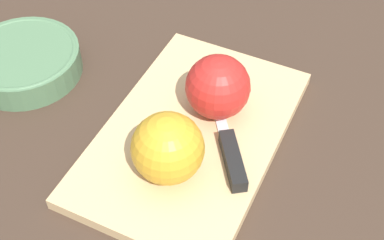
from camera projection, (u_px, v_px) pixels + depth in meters
The scene contains 6 objects.
ground_plane at pixel (192, 139), 0.67m from camera, with size 4.00×4.00×0.00m, color #38281E.
cutting_board at pixel (192, 135), 0.66m from camera, with size 0.33×0.21×0.02m.
apple_half_left at pixel (166, 148), 0.59m from camera, with size 0.08×0.08×0.08m.
apple_half_right at pixel (218, 87), 0.65m from camera, with size 0.08×0.08×0.08m.
knife at pixel (230, 152), 0.62m from camera, with size 0.16×0.11×0.02m.
bowl at pixel (24, 60), 0.74m from camera, with size 0.16×0.16×0.04m.
Camera 1 is at (-0.39, -0.17, 0.51)m, focal length 50.00 mm.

